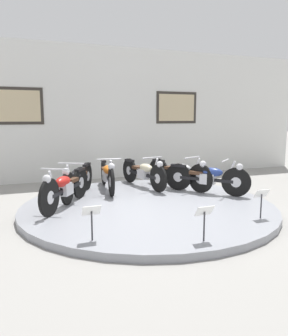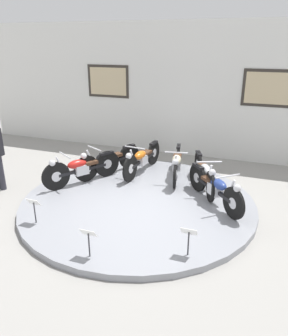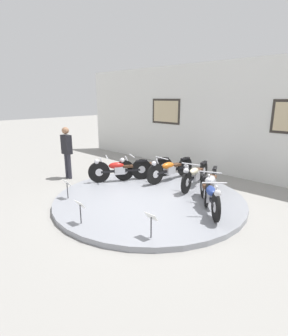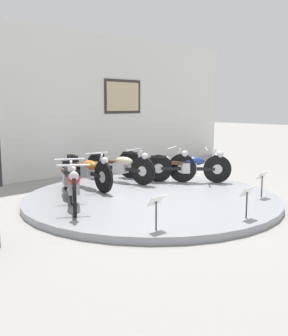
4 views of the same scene
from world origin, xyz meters
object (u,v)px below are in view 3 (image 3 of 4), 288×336
info_placard_front_left (67,185)px  info_placard_front_centre (80,207)px  motorcycle_cream (195,174)px  visitor_standing (67,150)px  motorcycle_red (119,169)px  motorcycle_blue (210,194)px  motorcycle_silver (211,183)px  motorcycle_orange (170,168)px  info_placard_front_right (151,220)px  motorcycle_black (143,167)px

info_placard_front_left → info_placard_front_centre: bearing=-21.4°
motorcycle_cream → visitor_standing: 4.32m
info_placard_front_centre → visitor_standing: bearing=152.5°
motorcycle_red → motorcycle_cream: bearing=29.2°
motorcycle_blue → motorcycle_silver: bearing=116.8°
motorcycle_orange → info_placard_front_left: bearing=-108.1°
motorcycle_red → info_placard_front_centre: motorcycle_red is taller
motorcycle_silver → info_placard_front_right: (0.24, -2.64, -0.03)m
motorcycle_black → motorcycle_blue: (2.82, -0.71, -0.01)m
info_placard_front_centre → motorcycle_blue: bearing=57.6°
motorcycle_orange → motorcycle_cream: 0.92m
motorcycle_silver → visitor_standing: bearing=-162.8°
info_placard_front_left → motorcycle_silver: bearing=44.4°
info_placard_front_left → info_placard_front_right: bearing=0.0°
motorcycle_black → motorcycle_silver: size_ratio=0.96×
motorcycle_red → info_placard_front_right: bearing=-32.3°
motorcycle_orange → motorcycle_blue: (2.05, -1.14, -0.01)m
motorcycle_cream → info_placard_front_left: 3.62m
motorcycle_red → motorcycle_orange: size_ratio=0.86×
motorcycle_blue → info_placard_front_centre: 2.96m
motorcycle_blue → motorcycle_black: bearing=165.8°
info_placard_front_right → visitor_standing: 5.04m
motorcycle_cream → motorcycle_blue: (1.12, -1.14, 0.00)m
motorcycle_cream → motorcycle_silver: bearing=-29.2°
motorcycle_blue → motorcycle_red: bearing=-180.0°
info_placard_front_centre → visitor_standing: size_ratio=0.29×
visitor_standing → motorcycle_black: bearing=33.5°
motorcycle_black → motorcycle_silver: 2.46m
motorcycle_orange → info_placard_front_left: motorcycle_orange is taller
info_placard_front_left → motorcycle_blue: bearing=32.3°
motorcycle_cream → motorcycle_blue: 1.60m
motorcycle_silver → info_placard_front_centre: 3.44m
motorcycle_orange → info_placard_front_centre: (0.46, -3.64, -0.03)m
motorcycle_red → info_placard_front_centre: 2.95m
visitor_standing → motorcycle_red: bearing=21.6°
info_placard_front_centre → info_placard_front_right: same height
motorcycle_black → info_placard_front_right: motorcycle_black is taller
info_placard_front_right → motorcycle_silver: bearing=95.1°
motorcycle_blue → info_placard_front_left: bearing=-147.7°
motorcycle_black → info_placard_front_left: 2.65m
motorcycle_black → motorcycle_blue: bearing=-14.2°
motorcycle_cream → info_placard_front_left: bearing=-122.2°
motorcycle_silver → info_placard_front_left: (-2.69, -2.64, -0.03)m
motorcycle_black → info_placard_front_centre: (1.23, -3.21, -0.03)m
motorcycle_black → motorcycle_cream: bearing=14.1°
motorcycle_silver → motorcycle_blue: size_ratio=1.24×
motorcycle_black → info_placard_front_centre: 3.44m
motorcycle_blue → info_placard_front_centre: size_ratio=2.97×
motorcycle_blue → info_placard_front_right: (-0.12, -1.93, -0.02)m
motorcycle_black → motorcycle_orange: same height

